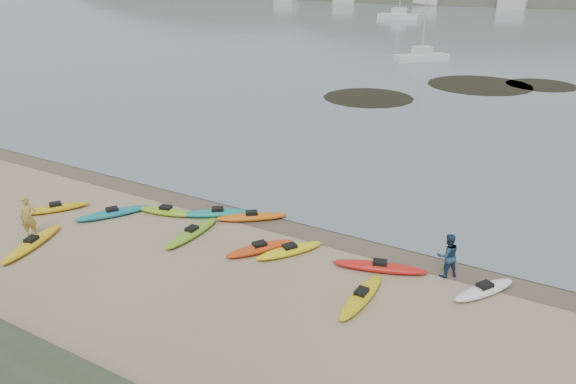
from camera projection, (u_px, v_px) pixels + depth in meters
The scene contains 7 objects.
ground at pixel (288, 221), 26.86m from camera, with size 600.00×600.00×0.00m, color tan.
wet_sand at pixel (285, 223), 26.62m from camera, with size 60.00×60.00×0.00m, color brown.
kayaks at pixel (221, 238), 24.84m from camera, with size 22.32×10.39×0.34m.
person_west at pixel (28, 217), 24.94m from camera, with size 0.71×0.46×1.94m, color tan.
person_east at pixel (448, 255), 21.82m from camera, with size 0.89×0.69×1.83m, color navy.
kelp_mats at pixel (461, 89), 54.73m from camera, with size 20.33×21.52×0.04m.
moored_boats at pixel (565, 37), 88.62m from camera, with size 81.51×81.20×1.27m.
Camera 1 is at (12.31, -20.98, 11.49)m, focal length 35.00 mm.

